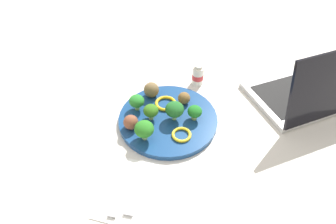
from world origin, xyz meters
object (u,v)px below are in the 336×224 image
Objects in this scene: yogurt_bottle at (198,75)px; meatball_mid_left at (131,122)px; meatball_far_rim at (151,90)px; pepper_ring_far_rim at (182,135)px; knife at (120,190)px; broccoli_floret_center at (151,111)px; meatball_back_left at (184,98)px; laptop at (312,91)px; broccoli_floret_mid_right at (174,110)px; pepper_ring_center at (166,103)px; napkin at (128,190)px; plate at (168,119)px; broccoli_floret_far_rim at (144,129)px; fork at (135,194)px; broccoli_floret_near_rim at (137,101)px; broccoli_floret_mid_left at (195,112)px.

meatball_mid_left is at bearing -22.19° from yogurt_bottle.
pepper_ring_far_rim is (0.12, 0.14, -0.02)m from meatball_far_rim.
broccoli_floret_center is at bearing -175.42° from knife.
meatball_back_left is 0.12m from yogurt_bottle.
meatball_mid_left is at bearing -56.13° from laptop.
broccoli_floret_mid_right is 0.07m from pepper_ring_far_rim.
meatball_far_rim is at bearing 179.80° from meatball_mid_left.
pepper_ring_center is 0.29m from napkin.
laptop is (-0.25, 0.42, -0.01)m from broccoli_floret_center.
broccoli_floret_center is at bearing -63.73° from plate.
pepper_ring_center is (-0.14, 0.01, -0.03)m from broccoli_floret_far_rim.
broccoli_floret_far_rim is at bearing -2.04° from pepper_ring_center.
broccoli_floret_mid_right is (0.00, 0.02, 0.04)m from plate.
yogurt_bottle reaches higher than meatball_far_rim.
meatball_mid_left is 0.33× the size of fork.
broccoli_floret_mid_right reaches higher than meatball_mid_left.
pepper_ring_center is at bearing 165.19° from broccoli_floret_center.
pepper_ring_center is at bearing -19.91° from yogurt_bottle.
yogurt_bottle is (-0.22, 0.07, -0.01)m from broccoli_floret_center.
knife is at bearing -6.87° from yogurt_bottle.
broccoli_floret_near_rim is at bearing -160.19° from napkin.
broccoli_floret_far_rim is at bearing -171.43° from napkin.
meatball_back_left is 0.38m from laptop.
meatball_far_rim is (0.00, -0.10, 0.00)m from meatball_back_left.
yogurt_bottle reaches higher than broccoli_floret_near_rim.
meatball_far_rim is at bearing -108.05° from broccoli_floret_mid_left.
yogurt_bottle is at bearing 171.41° from plate.
fork is at bearing -12.64° from broccoli_floret_mid_left.
broccoli_floret_center is at bearing 143.81° from meatball_mid_left.
pepper_ring_center reaches higher than pepper_ring_far_rim.
fork is 0.44m from yogurt_bottle.
broccoli_floret_near_rim is 0.13× the size of laptop.
yogurt_bottle is (-0.12, 0.01, -0.00)m from meatball_back_left.
broccoli_floret_near_rim is at bearing -113.32° from broccoli_floret_center.
broccoli_floret_near_rim is 0.91× the size of pepper_ring_far_rim.
broccoli_floret_far_rim is 0.18m from meatball_back_left.
pepper_ring_center is 0.38× the size of napkin.
meatball_far_rim is at bearing -70.18° from laptop.
meatball_back_left is (-0.17, 0.05, -0.02)m from broccoli_floret_far_rim.
laptop is (-0.21, 0.30, -0.00)m from broccoli_floret_mid_left.
broccoli_floret_mid_right is (-0.02, 0.06, 0.01)m from broccoli_floret_center.
broccoli_floret_mid_right is at bearing 41.06° from pepper_ring_center.
broccoli_floret_center is 1.01× the size of meatball_far_rim.
meatball_far_rim is at bearing -163.97° from fork.
meatball_far_rim is at bearing -163.15° from broccoli_floret_far_rim.
pepper_ring_far_rim is 0.42m from laptop.
broccoli_floret_near_rim is (-0.00, -0.10, 0.04)m from plate.
laptop is at bearing 132.09° from pepper_ring_far_rim.
broccoli_floret_far_rim is at bearing -50.95° from laptop.
meatball_far_rim is (-0.09, -0.04, -0.01)m from broccoli_floret_center.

